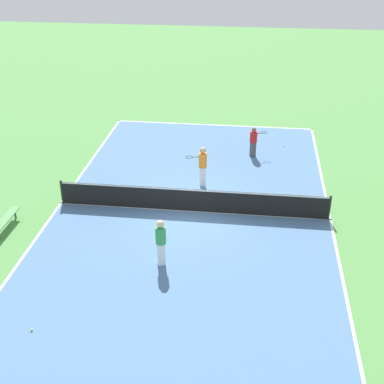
{
  "coord_description": "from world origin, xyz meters",
  "views": [
    {
      "loc": [
        -2.34,
        18.84,
        10.86
      ],
      "look_at": [
        0.0,
        0.0,
        0.9
      ],
      "focal_mm": 50.0,
      "sensor_mm": 36.0,
      "label": 1
    }
  ],
  "objects": [
    {
      "name": "tennis_ball_far_baseline",
      "position": [
        2.96,
        -1.51,
        0.06
      ],
      "size": [
        0.07,
        0.07,
        0.07
      ],
      "primitive_type": "sphere",
      "color": "#CCE033",
      "rests_on": "court_surface"
    },
    {
      "name": "court_surface",
      "position": [
        0.0,
        0.0,
        0.01
      ],
      "size": [
        11.21,
        20.2,
        0.02
      ],
      "color": "#4C729E",
      "rests_on": "ground_plane"
    },
    {
      "name": "tennis_net",
      "position": [
        0.0,
        0.0,
        0.56
      ],
      "size": [
        11.01,
        0.1,
        1.05
      ],
      "color": "black",
      "rests_on": "court_surface"
    },
    {
      "name": "player_coach_red",
      "position": [
        -2.33,
        -5.91,
        0.88
      ],
      "size": [
        0.96,
        0.78,
        1.52
      ],
      "rotation": [
        0.0,
        0.0,
        3.71
      ],
      "color": "#4C4C51",
      "rests_on": "court_surface"
    },
    {
      "name": "ground_plane",
      "position": [
        0.0,
        0.0,
        0.0
      ],
      "size": [
        80.0,
        80.0,
        0.0
      ],
      "primitive_type": "plane",
      "color": "#518E47"
    },
    {
      "name": "player_far_green",
      "position": [
        0.59,
        3.83,
        1.04
      ],
      "size": [
        0.48,
        0.48,
        1.76
      ],
      "rotation": [
        0.0,
        0.0,
        3.57
      ],
      "color": "white",
      "rests_on": "court_surface"
    },
    {
      "name": "bench",
      "position": [
        6.94,
        2.18,
        0.39
      ],
      "size": [
        0.36,
        1.85,
        0.45
      ],
      "rotation": [
        0.0,
        0.0,
        1.57
      ],
      "color": "#4C8C4C",
      "rests_on": "ground_plane"
    },
    {
      "name": "tennis_ball_left_sideline",
      "position": [
        -3.93,
        -7.33,
        0.06
      ],
      "size": [
        0.07,
        0.07,
        0.07
      ],
      "primitive_type": "sphere",
      "color": "#CCE033",
      "rests_on": "court_surface"
    },
    {
      "name": "tennis_ball_near_net",
      "position": [
        3.77,
        7.58,
        0.06
      ],
      "size": [
        0.07,
        0.07,
        0.07
      ],
      "primitive_type": "sphere",
      "color": "#CCE033",
      "rests_on": "court_surface"
    },
    {
      "name": "player_center_orange",
      "position": [
        -0.17,
        -2.34,
        1.09
      ],
      "size": [
        0.98,
        0.52,
        1.84
      ],
      "rotation": [
        0.0,
        0.0,
        0.21
      ],
      "color": "white",
      "rests_on": "court_surface"
    }
  ]
}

